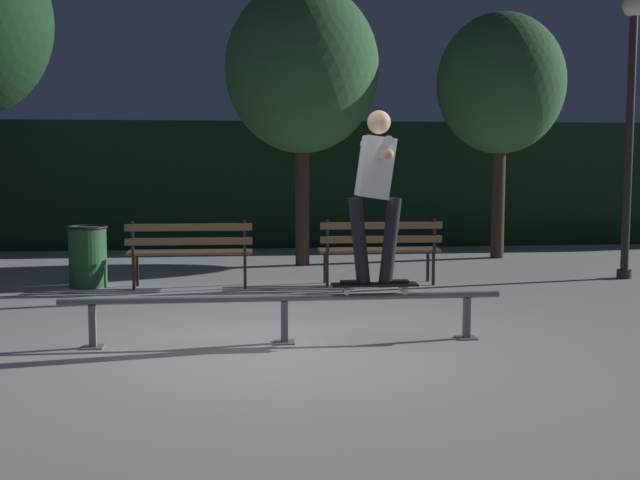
# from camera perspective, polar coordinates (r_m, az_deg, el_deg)

# --- Properties ---
(ground_plane) EXTENTS (90.00, 90.00, 0.00)m
(ground_plane) POSITION_cam_1_polar(r_m,az_deg,el_deg) (6.99, -2.45, -7.83)
(ground_plane) COLOR #ADAAA8
(hedge_backdrop) EXTENTS (24.00, 1.20, 2.38)m
(hedge_backdrop) POSITION_cam_1_polar(r_m,az_deg,el_deg) (15.40, -4.59, 4.02)
(hedge_backdrop) COLOR black
(hedge_backdrop) RESTS_ON ground
(grind_rail) EXTENTS (3.96, 0.18, 0.44)m
(grind_rail) POSITION_cam_1_polar(r_m,az_deg,el_deg) (7.14, -2.58, -4.75)
(grind_rail) COLOR slate
(grind_rail) RESTS_ON ground
(skateboard) EXTENTS (0.78, 0.21, 0.09)m
(skateboard) POSITION_cam_1_polar(r_m,az_deg,el_deg) (7.21, 3.94, -3.26)
(skateboard) COLOR black
(skateboard) RESTS_ON grind_rail
(skateboarder) EXTENTS (0.62, 1.41, 1.56)m
(skateboarder) POSITION_cam_1_polar(r_m,az_deg,el_deg) (7.13, 4.01, 4.20)
(skateboarder) COLOR black
(skateboarder) RESTS_ON skateboard
(park_bench_leftmost) EXTENTS (1.61, 0.44, 0.88)m
(park_bench_leftmost) POSITION_cam_1_polar(r_m,az_deg,el_deg) (10.30, -9.35, -0.49)
(park_bench_leftmost) COLOR #282623
(park_bench_leftmost) RESTS_ON ground
(park_bench_left_center) EXTENTS (1.61, 0.44, 0.88)m
(park_bench_left_center) POSITION_cam_1_polar(r_m,az_deg,el_deg) (10.46, 4.32, -0.34)
(park_bench_left_center) COLOR #282623
(park_bench_left_center) RESTS_ON ground
(tree_far_right) EXTENTS (2.12, 2.12, 4.08)m
(tree_far_right) POSITION_cam_1_polar(r_m,az_deg,el_deg) (13.75, 12.86, 10.84)
(tree_far_right) COLOR #3D2D23
(tree_far_right) RESTS_ON ground
(tree_behind_benches) EXTENTS (2.37, 2.37, 4.36)m
(tree_behind_benches) POSITION_cam_1_polar(r_m,az_deg,el_deg) (12.48, -1.30, 12.17)
(tree_behind_benches) COLOR #3D2D23
(tree_behind_benches) RESTS_ON ground
(lamp_post_right) EXTENTS (0.32, 0.32, 3.90)m
(lamp_post_right) POSITION_cam_1_polar(r_m,az_deg,el_deg) (11.82, 21.44, 9.42)
(lamp_post_right) COLOR #282623
(lamp_post_right) RESTS_ON ground
(trash_can) EXTENTS (0.52, 0.52, 0.80)m
(trash_can) POSITION_cam_1_polar(r_m,az_deg,el_deg) (10.73, -16.35, -1.07)
(trash_can) COLOR #23562D
(trash_can) RESTS_ON ground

